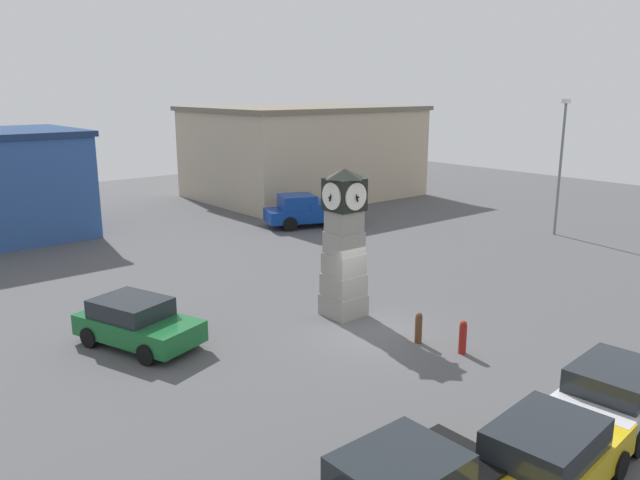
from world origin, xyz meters
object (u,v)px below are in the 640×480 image
(clock_tower, at_px, (344,247))
(pickup_truck, at_px, (313,210))
(bollard_near_tower, at_px, (463,337))
(car_far_lot, at_px, (137,322))
(street_lamp_near_road, at_px, (561,159))
(car_by_building, at_px, (618,392))
(bollard_mid_row, at_px, (419,327))
(car_near_tower, at_px, (549,456))

(clock_tower, relative_size, pickup_truck, 0.89)
(bollard_near_tower, distance_m, car_far_lot, 9.92)
(clock_tower, bearing_deg, street_lamp_near_road, 6.67)
(clock_tower, xyz_separation_m, car_by_building, (0.24, -9.51, -1.70))
(clock_tower, distance_m, bollard_near_tower, 5.13)
(clock_tower, height_order, car_far_lot, clock_tower)
(bollard_near_tower, bearing_deg, street_lamp_near_road, 22.11)
(clock_tower, relative_size, car_by_building, 1.24)
(clock_tower, bearing_deg, bollard_mid_row, -87.17)
(car_near_tower, relative_size, car_by_building, 1.04)
(bollard_mid_row, relative_size, car_far_lot, 0.23)
(bollard_near_tower, distance_m, car_by_building, 4.82)
(bollard_near_tower, height_order, car_by_building, car_by_building)
(bollard_mid_row, height_order, car_by_building, car_by_building)
(street_lamp_near_road, bearing_deg, car_by_building, -145.68)
(clock_tower, bearing_deg, car_by_building, -88.55)
(street_lamp_near_road, bearing_deg, car_near_tower, -149.85)
(car_by_building, bearing_deg, pickup_truck, 69.55)
(bollard_mid_row, xyz_separation_m, car_near_tower, (-3.60, -6.59, 0.27))
(car_near_tower, distance_m, car_far_lot, 12.41)
(clock_tower, distance_m, pickup_truck, 14.68)
(bollard_near_tower, bearing_deg, bollard_mid_row, 107.42)
(car_by_building, relative_size, car_far_lot, 0.95)
(bollard_mid_row, relative_size, car_near_tower, 0.23)
(car_near_tower, xyz_separation_m, street_lamp_near_road, (20.54, 11.93, 3.33))
(bollard_near_tower, bearing_deg, car_by_building, -94.21)
(bollard_near_tower, height_order, street_lamp_near_road, street_lamp_near_road)
(clock_tower, xyz_separation_m, car_near_tower, (-3.44, -9.93, -1.69))
(bollard_near_tower, xyz_separation_m, bollard_mid_row, (-0.43, 1.37, -0.02))
(car_near_tower, relative_size, street_lamp_near_road, 0.60)
(bollard_near_tower, xyz_separation_m, car_far_lot, (-7.27, 6.75, 0.23))
(bollard_near_tower, relative_size, car_far_lot, 0.24)
(bollard_mid_row, distance_m, car_far_lot, 8.71)
(bollard_near_tower, bearing_deg, clock_tower, 97.20)
(car_far_lot, bearing_deg, car_near_tower, -74.88)
(clock_tower, xyz_separation_m, bollard_near_tower, (0.59, -4.71, -1.95))
(car_by_building, relative_size, pickup_truck, 0.71)
(car_far_lot, relative_size, street_lamp_near_road, 0.60)
(bollard_mid_row, xyz_separation_m, car_far_lot, (-6.84, 5.39, 0.24))
(bollard_near_tower, relative_size, bollard_mid_row, 1.03)
(clock_tower, distance_m, bollard_mid_row, 3.88)
(car_by_building, xyz_separation_m, street_lamp_near_road, (16.86, 11.51, 3.35))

